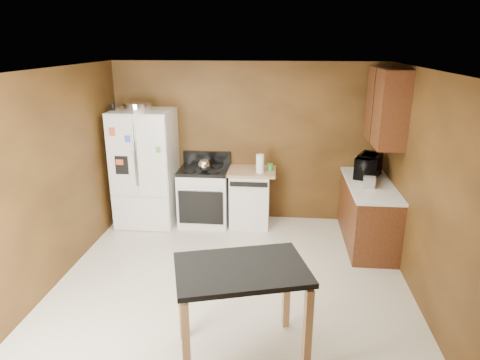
# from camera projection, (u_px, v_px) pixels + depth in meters

# --- Properties ---
(floor) EXTENTS (4.50, 4.50, 0.00)m
(floor) POSITION_uv_depth(u_px,v_px,m) (231.00, 290.00, 5.02)
(floor) COLOR silver
(floor) RESTS_ON ground
(ceiling) EXTENTS (4.50, 4.50, 0.00)m
(ceiling) POSITION_uv_depth(u_px,v_px,m) (229.00, 71.00, 4.24)
(ceiling) COLOR white
(ceiling) RESTS_ON ground
(wall_back) EXTENTS (4.20, 0.00, 4.20)m
(wall_back) POSITION_uv_depth(u_px,v_px,m) (247.00, 143.00, 6.76)
(wall_back) COLOR brown
(wall_back) RESTS_ON ground
(wall_front) EXTENTS (4.20, 0.00, 4.20)m
(wall_front) POSITION_uv_depth(u_px,v_px,m) (183.00, 317.00, 2.50)
(wall_front) COLOR brown
(wall_front) RESTS_ON ground
(wall_left) EXTENTS (0.00, 4.50, 4.50)m
(wall_left) POSITION_uv_depth(u_px,v_px,m) (45.00, 184.00, 4.82)
(wall_left) COLOR brown
(wall_left) RESTS_ON ground
(wall_right) EXTENTS (0.00, 4.50, 4.50)m
(wall_right) POSITION_uv_depth(u_px,v_px,m) (430.00, 196.00, 4.43)
(wall_right) COLOR brown
(wall_right) RESTS_ON ground
(roasting_pan) EXTENTS (0.42, 0.42, 0.10)m
(roasting_pan) POSITION_uv_depth(u_px,v_px,m) (138.00, 106.00, 6.41)
(roasting_pan) COLOR silver
(roasting_pan) RESTS_ON refrigerator
(pen_cup) EXTENTS (0.07, 0.07, 0.11)m
(pen_cup) POSITION_uv_depth(u_px,v_px,m) (113.00, 107.00, 6.35)
(pen_cup) COLOR black
(pen_cup) RESTS_ON refrigerator
(kettle) EXTENTS (0.18, 0.18, 0.18)m
(kettle) POSITION_uv_depth(u_px,v_px,m) (204.00, 165.00, 6.47)
(kettle) COLOR silver
(kettle) RESTS_ON gas_range
(paper_towel) EXTENTS (0.15, 0.15, 0.28)m
(paper_towel) POSITION_uv_depth(u_px,v_px,m) (260.00, 164.00, 6.41)
(paper_towel) COLOR white
(paper_towel) RESTS_ON dishwasher
(green_canister) EXTENTS (0.10, 0.10, 0.10)m
(green_canister) POSITION_uv_depth(u_px,v_px,m) (270.00, 167.00, 6.56)
(green_canister) COLOR green
(green_canister) RESTS_ON dishwasher
(toaster) EXTENTS (0.19, 0.27, 0.19)m
(toaster) POSITION_uv_depth(u_px,v_px,m) (369.00, 179.00, 5.80)
(toaster) COLOR silver
(toaster) RESTS_ON right_cabinets
(microwave) EXTENTS (0.55, 0.63, 0.29)m
(microwave) POSITION_uv_depth(u_px,v_px,m) (368.00, 167.00, 6.19)
(microwave) COLOR black
(microwave) RESTS_ON right_cabinets
(refrigerator) EXTENTS (0.90, 0.80, 1.80)m
(refrigerator) POSITION_uv_depth(u_px,v_px,m) (146.00, 168.00, 6.65)
(refrigerator) COLOR white
(refrigerator) RESTS_ON ground
(gas_range) EXTENTS (0.76, 0.68, 1.10)m
(gas_range) POSITION_uv_depth(u_px,v_px,m) (205.00, 195.00, 6.75)
(gas_range) COLOR white
(gas_range) RESTS_ON ground
(dishwasher) EXTENTS (0.78, 0.63, 0.89)m
(dishwasher) POSITION_uv_depth(u_px,v_px,m) (250.00, 197.00, 6.71)
(dishwasher) COLOR white
(dishwasher) RESTS_ON ground
(right_cabinets) EXTENTS (0.63, 1.58, 2.45)m
(right_cabinets) POSITION_uv_depth(u_px,v_px,m) (373.00, 182.00, 5.97)
(right_cabinets) COLOR brown
(right_cabinets) RESTS_ON ground
(island) EXTENTS (1.31, 1.05, 0.91)m
(island) POSITION_uv_depth(u_px,v_px,m) (241.00, 282.00, 3.77)
(island) COLOR black
(island) RESTS_ON ground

